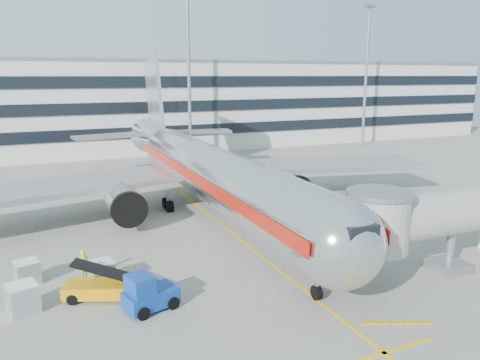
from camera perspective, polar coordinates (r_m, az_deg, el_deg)
name	(u,v)px	position (r m, az deg, el deg)	size (l,w,h in m)	color
ground	(258,254)	(35.43, 2.25, -8.95)	(180.00, 180.00, 0.00)	gray
lead_in_line	(212,217)	(44.14, -3.39, -4.54)	(0.25, 70.00, 0.01)	#EEB30C
stop_bar	(384,353)	(24.91, 17.18, -19.51)	(6.00, 0.25, 0.01)	#EEB30C
main_jet	(206,170)	(44.67, -4.22, 1.26)	(50.95, 48.70, 16.06)	silver
jet_bridge	(472,214)	(35.44, 26.40, -3.68)	(17.80, 4.50, 7.00)	silver
terminal	(121,105)	(88.93, -14.27, 8.90)	(150.00, 24.25, 15.60)	silver
light_mast_centre	(189,63)	(75.09, -6.28, 13.99)	(2.40, 1.20, 25.45)	gray
light_mast_east	(367,65)	(91.17, 15.18, 13.39)	(2.40, 1.20, 25.45)	gray
belt_loader	(105,288)	(29.68, -16.11, -12.49)	(5.03, 3.38, 2.38)	orange
baggage_tug	(148,294)	(27.64, -11.20, -13.52)	(3.29, 2.55, 2.21)	navy
cargo_container_left	(23,298)	(29.67, -24.98, -12.91)	(1.91, 1.91, 1.65)	#B4B7BC
cargo_container_right	(27,272)	(33.36, -24.51, -10.17)	(1.69, 1.69, 1.48)	#B4B7BC
cargo_container_front	(102,273)	(31.50, -16.51, -10.82)	(1.67, 1.67, 1.53)	#B4B7BC
ramp_worker	(84,264)	(32.57, -18.45, -9.74)	(0.72, 0.47, 1.98)	#C5FB1A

